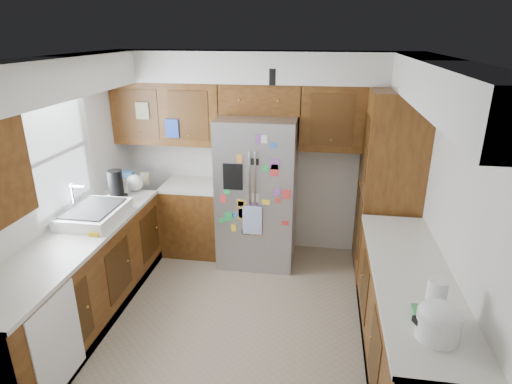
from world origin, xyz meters
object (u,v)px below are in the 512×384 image
pantry (389,186)px  paper_towel (436,299)px  fridge (258,191)px  rice_cooker (439,320)px

pantry → paper_towel: (0.02, -2.18, -0.01)m
pantry → paper_towel: size_ratio=7.35×
fridge → rice_cooker: 2.85m
pantry → rice_cooker: bearing=-90.0°
pantry → fridge: bearing=177.9°
fridge → rice_cooker: fridge is taller
pantry → paper_towel: pantry is taller
rice_cooker → paper_towel: (0.02, 0.19, 0.02)m
pantry → rice_cooker: size_ratio=7.64×
pantry → fridge: size_ratio=1.19×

